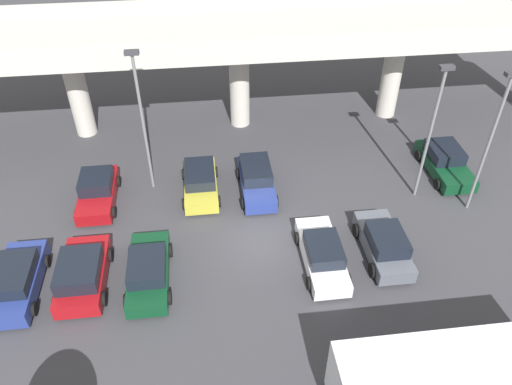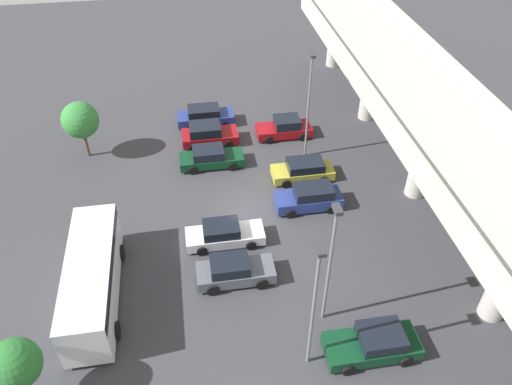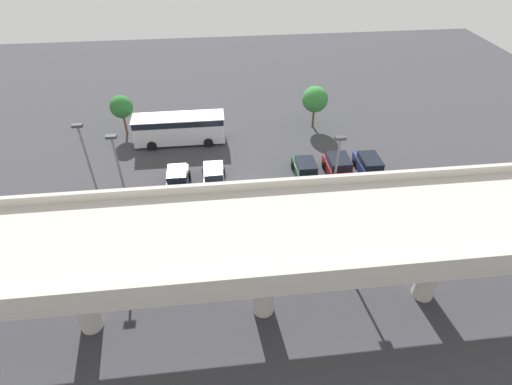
{
  "view_description": "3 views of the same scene",
  "coord_description": "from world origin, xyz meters",
  "px_view_note": "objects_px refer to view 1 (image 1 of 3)",
  "views": [
    {
      "loc": [
        -2.48,
        -17.79,
        17.72
      ],
      "look_at": [
        0.02,
        2.85,
        0.88
      ],
      "focal_mm": 35.0,
      "sensor_mm": 36.0,
      "label": 1
    },
    {
      "loc": [
        24.4,
        -3.37,
        22.01
      ],
      "look_at": [
        -0.89,
        0.7,
        0.77
      ],
      "focal_mm": 35.0,
      "sensor_mm": 36.0,
      "label": 2
    },
    {
      "loc": [
        2.1,
        26.36,
        20.74
      ],
      "look_at": [
        -0.53,
        2.82,
        2.29
      ],
      "focal_mm": 28.0,
      "sensor_mm": 36.0,
      "label": 3
    }
  ],
  "objects_px": {
    "parked_car_6": "(384,244)",
    "parked_car_1": "(82,273)",
    "parked_car_8": "(97,191)",
    "shuttle_bus": "(459,376)",
    "parked_car_2": "(148,271)",
    "parked_car_7": "(445,162)",
    "lamp_post_mid_lot": "(492,135)",
    "lamp_post_by_overpass": "(142,113)",
    "parked_car_3": "(200,181)",
    "parked_car_4": "(256,180)",
    "lamp_post_near_aisle": "(432,124)",
    "parked_car_5": "(322,254)",
    "parked_car_0": "(17,280)"
  },
  "relations": [
    {
      "from": "parked_car_6",
      "to": "parked_car_1",
      "type": "bearing_deg",
      "value": 90.86
    },
    {
      "from": "parked_car_8",
      "to": "shuttle_bus",
      "type": "xyz_separation_m",
      "value": [
        14.25,
        -13.44,
        1.0
      ]
    },
    {
      "from": "parked_car_2",
      "to": "parked_car_6",
      "type": "height_order",
      "value": "parked_car_6"
    },
    {
      "from": "parked_car_7",
      "to": "lamp_post_mid_lot",
      "type": "bearing_deg",
      "value": -0.24
    },
    {
      "from": "parked_car_2",
      "to": "lamp_post_by_overpass",
      "type": "relative_size",
      "value": 0.57
    },
    {
      "from": "parked_car_7",
      "to": "parked_car_8",
      "type": "height_order",
      "value": "parked_car_8"
    },
    {
      "from": "parked_car_3",
      "to": "parked_car_7",
      "type": "bearing_deg",
      "value": 90.67
    },
    {
      "from": "parked_car_3",
      "to": "parked_car_4",
      "type": "distance_m",
      "value": 3.14
    },
    {
      "from": "parked_car_1",
      "to": "parked_car_4",
      "type": "distance_m",
      "value": 10.49
    },
    {
      "from": "parked_car_3",
      "to": "lamp_post_near_aisle",
      "type": "xyz_separation_m",
      "value": [
        11.9,
        -1.73,
        3.86
      ]
    },
    {
      "from": "parked_car_2",
      "to": "parked_car_5",
      "type": "bearing_deg",
      "value": -89.43
    },
    {
      "from": "parked_car_2",
      "to": "lamp_post_by_overpass",
      "type": "xyz_separation_m",
      "value": [
        -0.12,
        7.14,
        4.09
      ]
    },
    {
      "from": "parked_car_4",
      "to": "shuttle_bus",
      "type": "distance_m",
      "value": 14.46
    },
    {
      "from": "parked_car_8",
      "to": "lamp_post_near_aisle",
      "type": "height_order",
      "value": "lamp_post_near_aisle"
    },
    {
      "from": "parked_car_2",
      "to": "parked_car_8",
      "type": "xyz_separation_m",
      "value": [
        -3.01,
        6.15,
        0.04
      ]
    },
    {
      "from": "parked_car_0",
      "to": "parked_car_4",
      "type": "distance_m",
      "value": 12.95
    },
    {
      "from": "parked_car_7",
      "to": "lamp_post_near_aisle",
      "type": "relative_size",
      "value": 0.6
    },
    {
      "from": "parked_car_5",
      "to": "parked_car_8",
      "type": "height_order",
      "value": "parked_car_8"
    },
    {
      "from": "parked_car_0",
      "to": "parked_car_2",
      "type": "distance_m",
      "value": 5.78
    },
    {
      "from": "parked_car_1",
      "to": "parked_car_5",
      "type": "distance_m",
      "value": 11.04
    },
    {
      "from": "parked_car_0",
      "to": "parked_car_2",
      "type": "xyz_separation_m",
      "value": [
        5.78,
        -0.06,
        -0.06
      ]
    },
    {
      "from": "parked_car_1",
      "to": "shuttle_bus",
      "type": "height_order",
      "value": "shuttle_bus"
    },
    {
      "from": "parked_car_8",
      "to": "lamp_post_mid_lot",
      "type": "xyz_separation_m",
      "value": [
        19.91,
        -2.95,
        3.94
      ]
    },
    {
      "from": "parked_car_7",
      "to": "lamp_post_mid_lot",
      "type": "xyz_separation_m",
      "value": [
        -0.01,
        -3.31,
        3.95
      ]
    },
    {
      "from": "parked_car_0",
      "to": "lamp_post_mid_lot",
      "type": "xyz_separation_m",
      "value": [
        22.68,
        3.14,
        3.92
      ]
    },
    {
      "from": "parked_car_8",
      "to": "parked_car_7",
      "type": "bearing_deg",
      "value": 91.04
    },
    {
      "from": "parked_car_2",
      "to": "lamp_post_mid_lot",
      "type": "xyz_separation_m",
      "value": [
        16.9,
        3.2,
        3.98
      ]
    },
    {
      "from": "parked_car_1",
      "to": "parked_car_3",
      "type": "relative_size",
      "value": 0.99
    },
    {
      "from": "parked_car_1",
      "to": "parked_car_8",
      "type": "relative_size",
      "value": 0.99
    },
    {
      "from": "lamp_post_near_aisle",
      "to": "parked_car_3",
      "type": "bearing_deg",
      "value": 171.75
    },
    {
      "from": "parked_car_4",
      "to": "lamp_post_mid_lot",
      "type": "xyz_separation_m",
      "value": [
        11.2,
        -2.84,
        3.88
      ]
    },
    {
      "from": "lamp_post_near_aisle",
      "to": "lamp_post_mid_lot",
      "type": "relative_size",
      "value": 0.97
    },
    {
      "from": "parked_car_8",
      "to": "parked_car_2",
      "type": "bearing_deg",
      "value": 26.09
    },
    {
      "from": "parked_car_4",
      "to": "lamp_post_mid_lot",
      "type": "bearing_deg",
      "value": 75.78
    },
    {
      "from": "parked_car_8",
      "to": "shuttle_bus",
      "type": "height_order",
      "value": "shuttle_bus"
    },
    {
      "from": "parked_car_1",
      "to": "parked_car_4",
      "type": "height_order",
      "value": "parked_car_1"
    },
    {
      "from": "parked_car_1",
      "to": "parked_car_0",
      "type": "bearing_deg",
      "value": 90.69
    },
    {
      "from": "parked_car_5",
      "to": "shuttle_bus",
      "type": "bearing_deg",
      "value": -157.02
    },
    {
      "from": "parked_car_0",
      "to": "lamp_post_near_aisle",
      "type": "distance_m",
      "value": 21.11
    },
    {
      "from": "parked_car_5",
      "to": "lamp_post_mid_lot",
      "type": "bearing_deg",
      "value": -70.45
    },
    {
      "from": "shuttle_bus",
      "to": "lamp_post_by_overpass",
      "type": "bearing_deg",
      "value": -51.79
    },
    {
      "from": "lamp_post_near_aisle",
      "to": "parked_car_7",
      "type": "bearing_deg",
      "value": 37.88
    },
    {
      "from": "parked_car_6",
      "to": "lamp_post_by_overpass",
      "type": "relative_size",
      "value": 0.54
    },
    {
      "from": "shuttle_bus",
      "to": "lamp_post_by_overpass",
      "type": "height_order",
      "value": "lamp_post_by_overpass"
    },
    {
      "from": "parked_car_2",
      "to": "parked_car_3",
      "type": "xyz_separation_m",
      "value": [
        2.58,
        6.35,
        0.01
      ]
    },
    {
      "from": "parked_car_2",
      "to": "lamp_post_near_aisle",
      "type": "relative_size",
      "value": 0.6
    },
    {
      "from": "parked_car_4",
      "to": "parked_car_6",
      "type": "height_order",
      "value": "parked_car_4"
    },
    {
      "from": "parked_car_2",
      "to": "parked_car_4",
      "type": "xyz_separation_m",
      "value": [
        5.7,
        6.04,
        0.1
      ]
    },
    {
      "from": "parked_car_2",
      "to": "parked_car_6",
      "type": "bearing_deg",
      "value": -88.41
    },
    {
      "from": "parked_car_4",
      "to": "lamp_post_near_aisle",
      "type": "relative_size",
      "value": 0.57
    }
  ]
}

